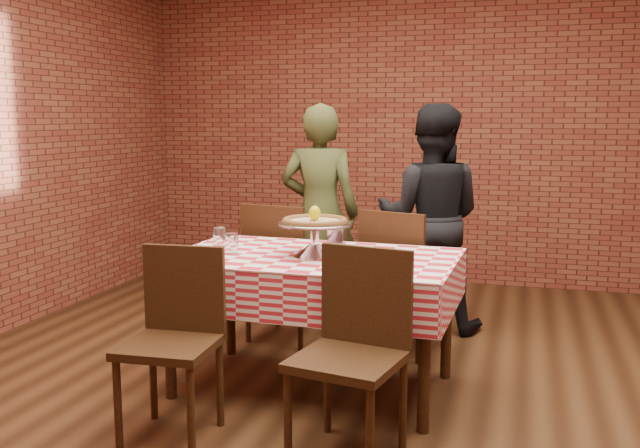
{
  "coord_description": "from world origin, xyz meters",
  "views": [
    {
      "loc": [
        0.74,
        -3.44,
        1.51
      ],
      "look_at": [
        -0.34,
        0.28,
        0.92
      ],
      "focal_mm": 39.76,
      "sensor_mm": 36.0,
      "label": 1
    }
  ],
  "objects_px": {
    "water_glass_right": "(220,237)",
    "diner_black": "(430,218)",
    "diner_olive": "(320,213)",
    "pizza": "(315,222)",
    "chair_near_left": "(169,347)",
    "chair_far_right": "(405,280)",
    "condiment_caddy": "(337,236)",
    "chair_near_right": "(347,358)",
    "chair_far_left": "(288,271)",
    "water_glass_left": "(232,243)",
    "pizza_stand": "(315,240)",
    "table": "(313,323)"
  },
  "relations": [
    {
      "from": "water_glass_right",
      "to": "diner_black",
      "type": "relative_size",
      "value": 0.07
    },
    {
      "from": "diner_olive",
      "to": "pizza",
      "type": "bearing_deg",
      "value": 99.98
    },
    {
      "from": "chair_near_left",
      "to": "diner_black",
      "type": "xyz_separation_m",
      "value": [
        0.93,
        2.12,
        0.35
      ]
    },
    {
      "from": "chair_far_right",
      "to": "diner_olive",
      "type": "relative_size",
      "value": 0.58
    },
    {
      "from": "water_glass_right",
      "to": "condiment_caddy",
      "type": "bearing_deg",
      "value": 15.94
    },
    {
      "from": "chair_near_right",
      "to": "pizza",
      "type": "bearing_deg",
      "value": 127.5
    },
    {
      "from": "chair_near_left",
      "to": "diner_black",
      "type": "relative_size",
      "value": 0.56
    },
    {
      "from": "water_glass_right",
      "to": "chair_far_left",
      "type": "xyz_separation_m",
      "value": [
        0.17,
        0.73,
        -0.34
      ]
    },
    {
      "from": "chair_far_right",
      "to": "diner_black",
      "type": "height_order",
      "value": "diner_black"
    },
    {
      "from": "water_glass_left",
      "to": "chair_near_right",
      "type": "relative_size",
      "value": 0.12
    },
    {
      "from": "pizza_stand",
      "to": "diner_olive",
      "type": "bearing_deg",
      "value": 105.21
    },
    {
      "from": "chair_far_right",
      "to": "pizza_stand",
      "type": "bearing_deg",
      "value": 82.78
    },
    {
      "from": "chair_near_left",
      "to": "chair_near_right",
      "type": "height_order",
      "value": "chair_near_right"
    },
    {
      "from": "pizza_stand",
      "to": "pizza",
      "type": "xyz_separation_m",
      "value": [
        0.0,
        0.0,
        0.1
      ]
    },
    {
      "from": "pizza_stand",
      "to": "water_glass_left",
      "type": "bearing_deg",
      "value": -174.06
    },
    {
      "from": "water_glass_left",
      "to": "water_glass_right",
      "type": "xyz_separation_m",
      "value": [
        -0.15,
        0.16,
        0.0
      ]
    },
    {
      "from": "water_glass_right",
      "to": "chair_near_right",
      "type": "height_order",
      "value": "chair_near_right"
    },
    {
      "from": "water_glass_right",
      "to": "chair_near_left",
      "type": "bearing_deg",
      "value": -81.46
    },
    {
      "from": "pizza_stand",
      "to": "chair_far_right",
      "type": "distance_m",
      "value": 0.97
    },
    {
      "from": "diner_olive",
      "to": "diner_black",
      "type": "relative_size",
      "value": 1.0
    },
    {
      "from": "chair_near_right",
      "to": "chair_far_right",
      "type": "xyz_separation_m",
      "value": [
        -0.0,
        1.55,
        0.0
      ]
    },
    {
      "from": "pizza",
      "to": "diner_olive",
      "type": "xyz_separation_m",
      "value": [
        -0.37,
        1.36,
        -0.14
      ]
    },
    {
      "from": "pizza",
      "to": "water_glass_right",
      "type": "bearing_deg",
      "value": 169.93
    },
    {
      "from": "pizza_stand",
      "to": "diner_black",
      "type": "height_order",
      "value": "diner_black"
    },
    {
      "from": "pizza",
      "to": "chair_far_left",
      "type": "relative_size",
      "value": 0.38
    },
    {
      "from": "condiment_caddy",
      "to": "chair_near_right",
      "type": "distance_m",
      "value": 1.13
    },
    {
      "from": "diner_black",
      "to": "water_glass_left",
      "type": "bearing_deg",
      "value": 55.64
    },
    {
      "from": "pizza",
      "to": "water_glass_right",
      "type": "height_order",
      "value": "pizza"
    },
    {
      "from": "pizza_stand",
      "to": "diner_olive",
      "type": "xyz_separation_m",
      "value": [
        -0.37,
        1.36,
        -0.05
      ]
    },
    {
      "from": "condiment_caddy",
      "to": "chair_near_right",
      "type": "xyz_separation_m",
      "value": [
        0.32,
        -1.03,
        -0.36
      ]
    },
    {
      "from": "pizza",
      "to": "diner_olive",
      "type": "bearing_deg",
      "value": 105.21
    },
    {
      "from": "chair_near_left",
      "to": "chair_far_left",
      "type": "height_order",
      "value": "chair_far_left"
    },
    {
      "from": "table",
      "to": "condiment_caddy",
      "type": "bearing_deg",
      "value": 77.32
    },
    {
      "from": "pizza",
      "to": "water_glass_right",
      "type": "xyz_separation_m",
      "value": [
        -0.61,
        0.11,
        -0.13
      ]
    },
    {
      "from": "water_glass_right",
      "to": "diner_olive",
      "type": "distance_m",
      "value": 1.27
    },
    {
      "from": "condiment_caddy",
      "to": "chair_near_left",
      "type": "relative_size",
      "value": 0.15
    },
    {
      "from": "table",
      "to": "pizza_stand",
      "type": "xyz_separation_m",
      "value": [
        0.02,
        -0.02,
        0.47
      ]
    },
    {
      "from": "table",
      "to": "chair_far_right",
      "type": "distance_m",
      "value": 0.88
    },
    {
      "from": "water_glass_right",
      "to": "chair_far_right",
      "type": "height_order",
      "value": "chair_far_right"
    },
    {
      "from": "condiment_caddy",
      "to": "diner_black",
      "type": "xyz_separation_m",
      "value": [
        0.4,
        1.06,
        -0.03
      ]
    },
    {
      "from": "chair_near_right",
      "to": "diner_olive",
      "type": "relative_size",
      "value": 0.58
    },
    {
      "from": "pizza",
      "to": "chair_far_left",
      "type": "height_order",
      "value": "pizza"
    },
    {
      "from": "table",
      "to": "diner_black",
      "type": "relative_size",
      "value": 0.96
    },
    {
      "from": "table",
      "to": "chair_far_left",
      "type": "height_order",
      "value": "chair_far_left"
    },
    {
      "from": "condiment_caddy",
      "to": "chair_far_left",
      "type": "height_order",
      "value": "chair_far_left"
    },
    {
      "from": "water_glass_right",
      "to": "diner_olive",
      "type": "xyz_separation_m",
      "value": [
        0.24,
        1.25,
        -0.01
      ]
    },
    {
      "from": "chair_near_right",
      "to": "chair_far_right",
      "type": "distance_m",
      "value": 1.55
    },
    {
      "from": "chair_near_left",
      "to": "chair_far_right",
      "type": "distance_m",
      "value": 1.79
    },
    {
      "from": "water_glass_left",
      "to": "diner_black",
      "type": "height_order",
      "value": "diner_black"
    },
    {
      "from": "pizza_stand",
      "to": "chair_near_right",
      "type": "distance_m",
      "value": 0.9
    }
  ]
}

